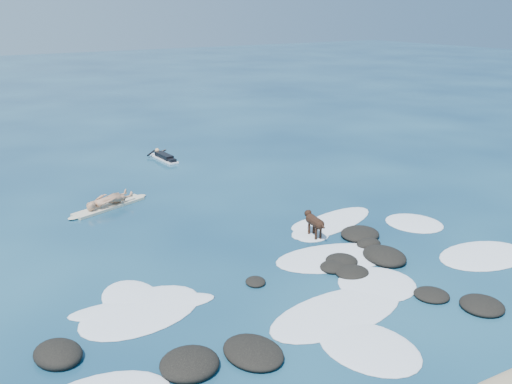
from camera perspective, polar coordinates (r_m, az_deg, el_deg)
ground at (r=15.95m, az=3.73°, el=-7.68°), size 160.00×160.00×0.00m
reef_rocks at (r=13.67m, az=5.90°, el=-12.00°), size 12.33×7.32×0.55m
breaking_foam at (r=15.24m, az=4.91°, el=-8.97°), size 14.72×8.59×0.12m
standing_surfer_rig at (r=20.99m, az=-14.63°, el=0.44°), size 3.32×1.47×1.94m
paddling_surfer_rig at (r=27.31m, az=-9.20°, el=3.49°), size 1.05×2.33×0.40m
dog at (r=17.90m, az=5.83°, el=-2.93°), size 0.45×1.26×0.80m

